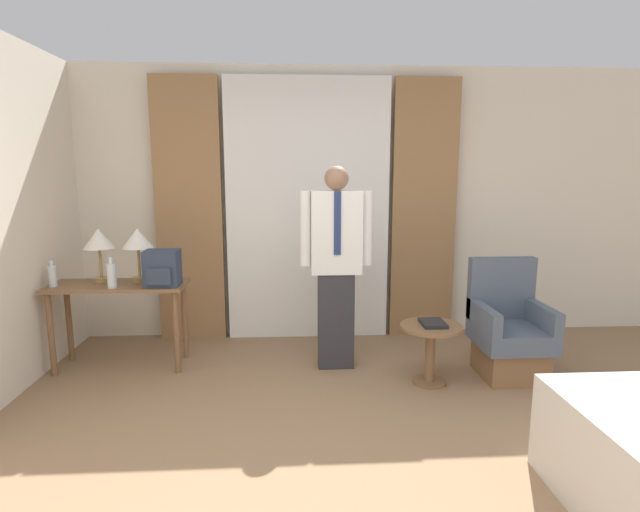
# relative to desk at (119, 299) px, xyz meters

# --- Properties ---
(ground_plane) EXTENTS (16.00, 16.00, 0.00)m
(ground_plane) POSITION_rel_desk_xyz_m (1.65, -1.92, -0.61)
(ground_plane) COLOR #8C6B4C
(wall_back) EXTENTS (10.00, 0.06, 2.70)m
(wall_back) POSITION_rel_desk_xyz_m (1.65, 0.84, 0.74)
(wall_back) COLOR silver
(wall_back) RESTS_ON ground_plane
(curtain_sheer_center) EXTENTS (1.61, 0.06, 2.58)m
(curtain_sheer_center) POSITION_rel_desk_xyz_m (1.65, 0.71, 0.68)
(curtain_sheer_center) COLOR white
(curtain_sheer_center) RESTS_ON ground_plane
(curtain_drape_left) EXTENTS (0.65, 0.06, 2.58)m
(curtain_drape_left) POSITION_rel_desk_xyz_m (0.48, 0.71, 0.68)
(curtain_drape_left) COLOR #997047
(curtain_drape_left) RESTS_ON ground_plane
(curtain_drape_right) EXTENTS (0.65, 0.06, 2.58)m
(curtain_drape_right) POSITION_rel_desk_xyz_m (2.82, 0.71, 0.68)
(curtain_drape_right) COLOR #997047
(curtain_drape_right) RESTS_ON ground_plane
(desk) EXTENTS (1.14, 0.46, 0.74)m
(desk) POSITION_rel_desk_xyz_m (0.00, 0.00, 0.00)
(desk) COLOR brown
(desk) RESTS_ON ground_plane
(table_lamp_left) EXTENTS (0.26, 0.26, 0.46)m
(table_lamp_left) POSITION_rel_desk_xyz_m (-0.16, 0.08, 0.48)
(table_lamp_left) COLOR #9E7F47
(table_lamp_left) RESTS_ON desk
(table_lamp_right) EXTENTS (0.26, 0.26, 0.46)m
(table_lamp_right) POSITION_rel_desk_xyz_m (0.16, 0.08, 0.48)
(table_lamp_right) COLOR #9E7F47
(table_lamp_right) RESTS_ON desk
(bottle_near_edge) EXTENTS (0.07, 0.07, 0.22)m
(bottle_near_edge) POSITION_rel_desk_xyz_m (-0.50, -0.07, 0.22)
(bottle_near_edge) COLOR silver
(bottle_near_edge) RESTS_ON desk
(bottle_by_lamp) EXTENTS (0.08, 0.08, 0.26)m
(bottle_by_lamp) POSITION_rel_desk_xyz_m (0.00, -0.14, 0.24)
(bottle_by_lamp) COLOR silver
(bottle_by_lamp) RESTS_ON desk
(backpack) EXTENTS (0.28, 0.25, 0.30)m
(backpack) POSITION_rel_desk_xyz_m (0.40, -0.09, 0.28)
(backpack) COLOR #2D384C
(backpack) RESTS_ON desk
(person) EXTENTS (0.61, 0.21, 1.73)m
(person) POSITION_rel_desk_xyz_m (1.86, -0.11, 0.34)
(person) COLOR #2D2D33
(person) RESTS_ON ground_plane
(armchair) EXTENTS (0.56, 0.59, 0.96)m
(armchair) POSITION_rel_desk_xyz_m (3.28, -0.37, -0.26)
(armchair) COLOR brown
(armchair) RESTS_ON ground_plane
(side_table) EXTENTS (0.49, 0.49, 0.48)m
(side_table) POSITION_rel_desk_xyz_m (2.58, -0.51, -0.28)
(side_table) COLOR brown
(side_table) RESTS_ON ground_plane
(book) EXTENTS (0.18, 0.23, 0.03)m
(book) POSITION_rel_desk_xyz_m (2.59, -0.50, -0.11)
(book) COLOR black
(book) RESTS_ON side_table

